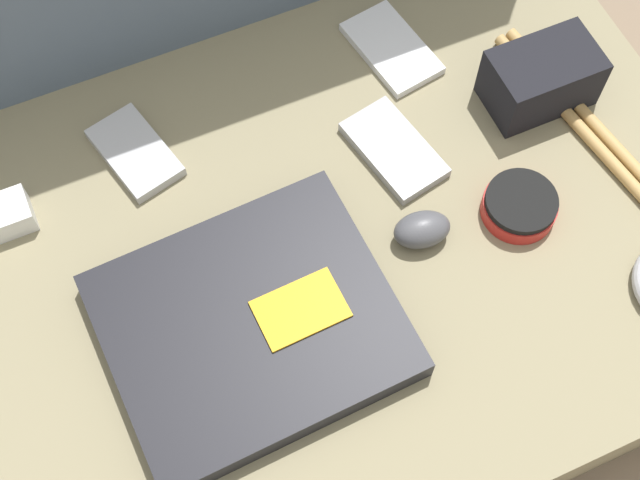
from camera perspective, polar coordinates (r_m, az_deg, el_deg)
name	(u,v)px	position (r m, az deg, el deg)	size (l,w,h in m)	color
ground_plane	(320,287)	(1.07, 0.00, -3.00)	(8.00, 8.00, 0.00)	#7A6651
couch_seat	(320,268)	(1.02, 0.00, -1.82)	(0.92, 0.64, 0.11)	#847A5B
laptop	(251,325)	(0.92, -4.42, -5.47)	(0.30, 0.26, 0.03)	black
computer_mouse	(422,230)	(0.97, 6.54, 0.66)	(0.07, 0.05, 0.04)	#4C4C51
speaker_puck	(520,206)	(1.00, 12.66, 2.15)	(0.08, 0.08, 0.03)	red
phone_silver	(135,153)	(1.04, -11.75, 5.50)	(0.09, 0.13, 0.01)	#B7B7BC
phone_black	(394,150)	(1.03, 4.75, 5.79)	(0.09, 0.13, 0.01)	#99999E
phone_small	(391,48)	(1.11, 4.60, 12.12)	(0.09, 0.14, 0.01)	silver
camera_pouch	(541,78)	(1.08, 13.97, 10.03)	(0.12, 0.08, 0.07)	black
charger_brick	(4,216)	(1.03, -19.56, 1.44)	(0.06, 0.04, 0.03)	silver
drumstick_pair	(608,148)	(1.08, 17.94, 5.61)	(0.09, 0.39, 0.01)	tan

